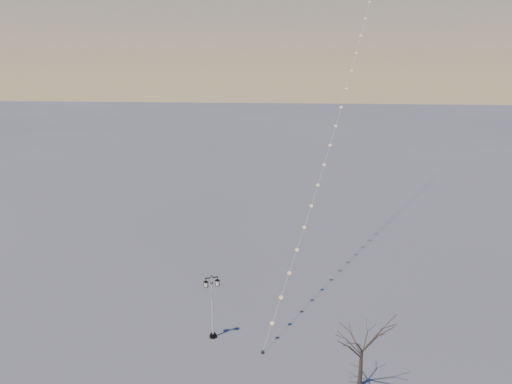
{
  "coord_description": "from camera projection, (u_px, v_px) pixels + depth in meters",
  "views": [
    {
      "loc": [
        2.56,
        -25.68,
        18.62
      ],
      "look_at": [
        0.06,
        8.38,
        8.79
      ],
      "focal_mm": 35.43,
      "sensor_mm": 36.0,
      "label": 1
    }
  ],
  "objects": [
    {
      "name": "bare_tree",
      "position": [
        363.0,
        340.0,
        28.01
      ],
      "size": [
        2.59,
        2.59,
        4.3
      ],
      "rotation": [
        0.0,
        0.0,
        0.13
      ],
      "color": "#3D3127",
      "rests_on": "ground"
    },
    {
      "name": "kite_train",
      "position": [
        353.0,
        40.0,
        44.96
      ],
      "size": [
        14.19,
        39.95,
        38.6
      ],
      "rotation": [
        0.0,
        0.0,
        -0.09
      ],
      "color": "#301A19",
      "rests_on": "ground"
    },
    {
      "name": "ground",
      "position": [
        245.0,
        373.0,
        29.94
      ],
      "size": [
        300.0,
        300.0,
        0.0
      ],
      "primitive_type": "plane",
      "color": "#525253",
      "rests_on": "ground"
    },
    {
      "name": "street_lamp",
      "position": [
        212.0,
        303.0,
        32.97
      ],
      "size": [
        1.1,
        0.66,
        4.51
      ],
      "rotation": [
        0.0,
        0.0,
        0.37
      ],
      "color": "black",
      "rests_on": "ground"
    }
  ]
}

